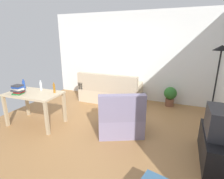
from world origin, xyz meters
TOP-DOWN VIEW (x-y plane):
  - ground_plane at (0.00, 0.00)m, footprint 5.20×4.40m
  - wall_rear at (0.00, 2.20)m, footprint 5.20×0.10m
  - couch at (-0.40, 1.59)m, footprint 1.85×0.84m
  - tv_stand at (2.25, -0.35)m, footprint 0.44×1.10m
  - tv at (2.25, -0.35)m, footprint 0.41×0.60m
  - torchiere_lamp at (2.25, 0.66)m, footprint 0.32×0.32m
  - desk at (-1.41, -0.42)m, footprint 1.23×0.75m
  - potted_plant at (1.36, 1.90)m, footprint 0.36×0.36m
  - armchair at (0.50, -0.03)m, footprint 1.17×1.14m
  - bottle_blue at (-1.87, -0.25)m, footprint 0.06×0.06m
  - bottle_clear at (-1.41, -0.19)m, footprint 0.06×0.06m
  - bottle_amber at (-0.98, -0.25)m, footprint 0.05×0.05m
  - book_stack at (-1.65, -0.61)m, footprint 0.28×0.22m

SIDE VIEW (x-z plane):
  - ground_plane at x=0.00m, z-range -0.02..0.00m
  - tv_stand at x=2.25m, z-range 0.00..0.48m
  - couch at x=-0.40m, z-range -0.15..0.77m
  - armchair at x=0.50m, z-range -0.14..0.78m
  - potted_plant at x=1.36m, z-range 0.05..0.62m
  - desk at x=-1.41m, z-range 0.27..1.03m
  - tv at x=2.25m, z-range 0.48..0.92m
  - book_stack at x=-1.65m, z-range 0.76..0.96m
  - bottle_blue at x=-1.87m, z-range 0.74..0.98m
  - bottle_amber at x=-0.98m, z-range 0.74..0.98m
  - bottle_clear at x=-1.41m, z-range 0.74..0.98m
  - wall_rear at x=0.00m, z-range 0.00..2.70m
  - torchiere_lamp at x=2.25m, z-range 0.51..2.32m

